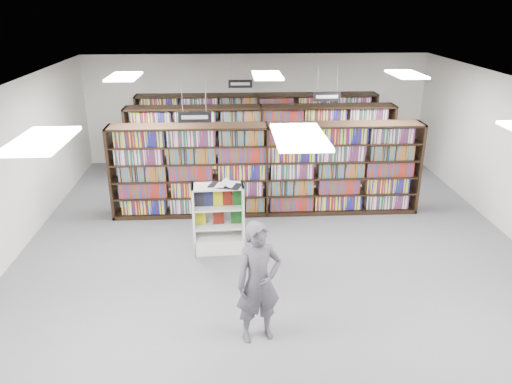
{
  "coord_description": "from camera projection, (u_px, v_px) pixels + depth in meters",
  "views": [
    {
      "loc": [
        -0.83,
        -8.69,
        4.7
      ],
      "look_at": [
        -0.32,
        0.5,
        1.1
      ],
      "focal_mm": 35.0,
      "sensor_mm": 36.0,
      "label": 1
    }
  ],
  "objects": [
    {
      "name": "shopper",
      "position": [
        259.0,
        283.0,
        7.07
      ],
      "size": [
        0.77,
        0.61,
        1.85
      ],
      "primitive_type": "imported",
      "rotation": [
        0.0,
        0.0,
        0.28
      ],
      "color": "#544F5A",
      "rests_on": "floor"
    },
    {
      "name": "troffer_back_left",
      "position": [
        124.0,
        77.0,
        10.39
      ],
      "size": [
        0.6,
        1.2,
        0.04
      ],
      "primitive_type": "cube",
      "color": "white",
      "rests_on": "ceiling"
    },
    {
      "name": "aisle_sign_center",
      "position": [
        240.0,
        83.0,
        13.54
      ],
      "size": [
        0.65,
        0.02,
        0.8
      ],
      "color": "#B2B2B7",
      "rests_on": "ceiling"
    },
    {
      "name": "troffer_front_center",
      "position": [
        299.0,
        137.0,
        5.9
      ],
      "size": [
        0.6,
        1.2,
        0.04
      ],
      "primitive_type": "cube",
      "color": "white",
      "rests_on": "ceiling"
    },
    {
      "name": "floor",
      "position": [
        274.0,
        253.0,
        9.84
      ],
      "size": [
        12.0,
        12.0,
        0.0
      ],
      "primitive_type": "plane",
      "color": "#5A5A5F",
      "rests_on": "ground"
    },
    {
      "name": "open_book",
      "position": [
        225.0,
        184.0,
        9.41
      ],
      "size": [
        0.68,
        0.51,
        0.13
      ],
      "rotation": [
        0.0,
        0.0,
        -0.3
      ],
      "color": "black",
      "rests_on": "endcap_display"
    },
    {
      "name": "bookshelf_row_mid",
      "position": [
        261.0,
        145.0,
        13.18
      ],
      "size": [
        7.0,
        0.6,
        2.1
      ],
      "color": "black",
      "rests_on": "floor"
    },
    {
      "name": "aisle_sign_left",
      "position": [
        195.0,
        116.0,
        9.77
      ],
      "size": [
        0.65,
        0.02,
        0.8
      ],
      "color": "#B2B2B7",
      "rests_on": "ceiling"
    },
    {
      "name": "troffer_front_left",
      "position": [
        41.0,
        141.0,
        5.74
      ],
      "size": [
        0.6,
        1.2,
        0.04
      ],
      "primitive_type": "cube",
      "color": "white",
      "rests_on": "ceiling"
    },
    {
      "name": "wall_back",
      "position": [
        257.0,
        109.0,
        14.84
      ],
      "size": [
        10.0,
        0.1,
        3.2
      ],
      "primitive_type": "cube",
      "color": "silver",
      "rests_on": "ground"
    },
    {
      "name": "ceiling",
      "position": [
        276.0,
        90.0,
        8.67
      ],
      "size": [
        10.0,
        12.0,
        0.1
      ],
      "primitive_type": "cube",
      "color": "white",
      "rests_on": "wall_back"
    },
    {
      "name": "troffer_back_center",
      "position": [
        267.0,
        75.0,
        10.55
      ],
      "size": [
        0.6,
        1.2,
        0.04
      ],
      "primitive_type": "cube",
      "color": "white",
      "rests_on": "ceiling"
    },
    {
      "name": "bookshelf_row_near",
      "position": [
        266.0,
        170.0,
        11.32
      ],
      "size": [
        7.0,
        0.6,
        2.1
      ],
      "color": "black",
      "rests_on": "floor"
    },
    {
      "name": "endcap_display",
      "position": [
        219.0,
        228.0,
        9.81
      ],
      "size": [
        1.0,
        0.53,
        1.38
      ],
      "rotation": [
        0.0,
        0.0,
        0.04
      ],
      "color": "silver",
      "rests_on": "floor"
    },
    {
      "name": "bookshelf_row_far",
      "position": [
        257.0,
        130.0,
        14.76
      ],
      "size": [
        7.0,
        0.6,
        2.1
      ],
      "color": "black",
      "rests_on": "floor"
    },
    {
      "name": "troffer_back_right",
      "position": [
        406.0,
        74.0,
        10.7
      ],
      "size": [
        0.6,
        1.2,
        0.04
      ],
      "primitive_type": "cube",
      "color": "white",
      "rests_on": "ceiling"
    },
    {
      "name": "aisle_sign_right",
      "position": [
        327.0,
        96.0,
        11.78
      ],
      "size": [
        0.65,
        0.02,
        0.8
      ],
      "color": "#B2B2B7",
      "rests_on": "ceiling"
    }
  ]
}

